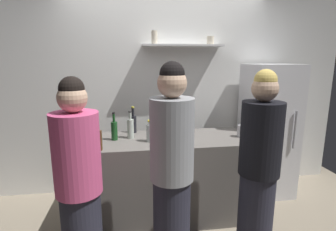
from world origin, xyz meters
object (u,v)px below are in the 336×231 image
(wine_bottle_amber_glass, at_px, (98,139))
(wine_bottle_dark_glass, at_px, (133,123))
(wine_bottle_pale_glass, at_px, (130,128))
(water_bottle_plastic, at_px, (150,132))
(refrigerator, at_px, (268,131))
(person_pink_top, at_px, (79,188))
(person_grey_hoodie, at_px, (172,173))
(person_blonde, at_px, (259,169))
(baking_pan, at_px, (171,136))
(wine_bottle_green_glass, at_px, (114,130))
(utensil_holder, at_px, (242,131))

(wine_bottle_amber_glass, bearing_deg, wine_bottle_dark_glass, 59.42)
(wine_bottle_pale_glass, xyz_separation_m, water_bottle_plastic, (0.20, -0.15, -0.01))
(refrigerator, xyz_separation_m, person_pink_top, (-2.12, -1.15, -0.04))
(wine_bottle_dark_glass, bearing_deg, person_pink_top, -111.05)
(person_grey_hoodie, relative_size, person_blonde, 1.04)
(baking_pan, relative_size, wine_bottle_dark_glass, 1.12)
(wine_bottle_green_glass, bearing_deg, baking_pan, -2.62)
(wine_bottle_amber_glass, xyz_separation_m, wine_bottle_dark_glass, (0.33, 0.56, 0.01))
(person_pink_top, xyz_separation_m, person_grey_hoodie, (0.70, 0.02, 0.06))
(baking_pan, relative_size, person_pink_top, 0.21)
(wine_bottle_amber_glass, xyz_separation_m, water_bottle_plastic, (0.50, 0.19, -0.00))
(wine_bottle_green_glass, relative_size, person_blonde, 0.18)
(wine_bottle_pale_glass, bearing_deg, person_grey_hoodie, -69.92)
(utensil_holder, relative_size, wine_bottle_amber_glass, 0.81)
(wine_bottle_pale_glass, distance_m, water_bottle_plastic, 0.25)
(refrigerator, height_order, utensil_holder, refrigerator)
(baking_pan, distance_m, wine_bottle_amber_glass, 0.78)
(wine_bottle_dark_glass, xyz_separation_m, wine_bottle_pale_glass, (-0.03, -0.22, 0.00))
(refrigerator, distance_m, person_pink_top, 2.41)
(wine_bottle_amber_glass, xyz_separation_m, person_blonde, (1.36, -0.46, -0.19))
(baking_pan, bearing_deg, wine_bottle_dark_glass, 143.67)
(utensil_holder, height_order, wine_bottle_amber_glass, wine_bottle_amber_glass)
(wine_bottle_dark_glass, bearing_deg, water_bottle_plastic, -66.03)
(refrigerator, bearing_deg, wine_bottle_green_glass, -170.40)
(water_bottle_plastic, distance_m, person_blonde, 1.09)
(utensil_holder, height_order, wine_bottle_dark_glass, wine_bottle_dark_glass)
(wine_bottle_pale_glass, distance_m, person_pink_top, 0.98)
(wine_bottle_pale_glass, distance_m, person_grey_hoodie, 0.92)
(utensil_holder, bearing_deg, person_grey_hoodie, -140.92)
(wine_bottle_dark_glass, relative_size, person_grey_hoodie, 0.18)
(baking_pan, distance_m, person_pink_top, 1.15)
(baking_pan, xyz_separation_m, wine_bottle_pale_glass, (-0.43, 0.07, 0.09))
(wine_bottle_pale_glass, distance_m, person_blonde, 1.34)
(baking_pan, height_order, wine_bottle_green_glass, wine_bottle_green_glass)
(wine_bottle_green_glass, xyz_separation_m, person_grey_hoodie, (0.48, -0.80, -0.15))
(refrigerator, bearing_deg, utensil_holder, -142.94)
(utensil_holder, bearing_deg, wine_bottle_dark_glass, 163.19)
(wine_bottle_green_glass, height_order, water_bottle_plastic, wine_bottle_green_glass)
(wine_bottle_dark_glass, distance_m, water_bottle_plastic, 0.41)
(wine_bottle_pale_glass, bearing_deg, utensil_holder, -6.18)
(person_pink_top, bearing_deg, utensil_holder, -153.22)
(refrigerator, xyz_separation_m, wine_bottle_green_glass, (-1.90, -0.32, 0.17))
(wine_bottle_amber_glass, xyz_separation_m, wine_bottle_green_glass, (0.13, 0.30, 0.00))
(wine_bottle_pale_glass, height_order, person_pink_top, person_pink_top)
(refrigerator, height_order, person_pink_top, refrigerator)
(refrigerator, distance_m, water_bottle_plastic, 1.60)
(person_pink_top, bearing_deg, person_blonde, -175.49)
(wine_bottle_dark_glass, bearing_deg, person_blonde, -44.79)
(refrigerator, bearing_deg, person_blonde, -121.99)
(wine_bottle_pale_glass, relative_size, water_bottle_plastic, 1.31)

